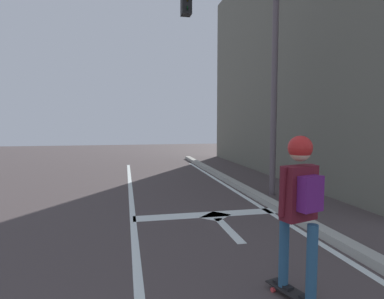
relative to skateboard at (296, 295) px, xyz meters
name	(u,v)px	position (x,y,z in m)	size (l,w,h in m)	color
lane_line_center	(135,249)	(-1.65, 1.79, -0.06)	(0.12, 20.00, 0.01)	silver
lane_line_curbside	(307,236)	(1.24, 1.79, -0.06)	(0.12, 20.00, 0.01)	silver
stop_bar	(207,215)	(-0.13, 3.37, -0.06)	(3.04, 0.40, 0.01)	silver
lane_arrow_stem	(228,229)	(0.02, 2.37, -0.06)	(0.16, 1.40, 0.01)	silver
lane_arrow_head	(215,216)	(0.02, 3.22, -0.06)	(0.56, 0.44, 0.01)	silver
curb_strip	(321,231)	(1.49, 1.79, 0.00)	(0.24, 24.00, 0.14)	#A09F95
skateboard	(296,295)	(0.00, 0.00, 0.00)	(0.40, 0.78, 0.08)	black
skater	(300,195)	(0.00, -0.02, 1.10)	(0.45, 0.62, 1.71)	#295378
traffic_signal_mast	(238,49)	(1.05, 4.87, 3.72)	(4.77, 0.34, 5.61)	#5E5258
building_block	(380,66)	(8.34, 8.32, 4.14)	(9.91, 12.76, 8.42)	#656458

